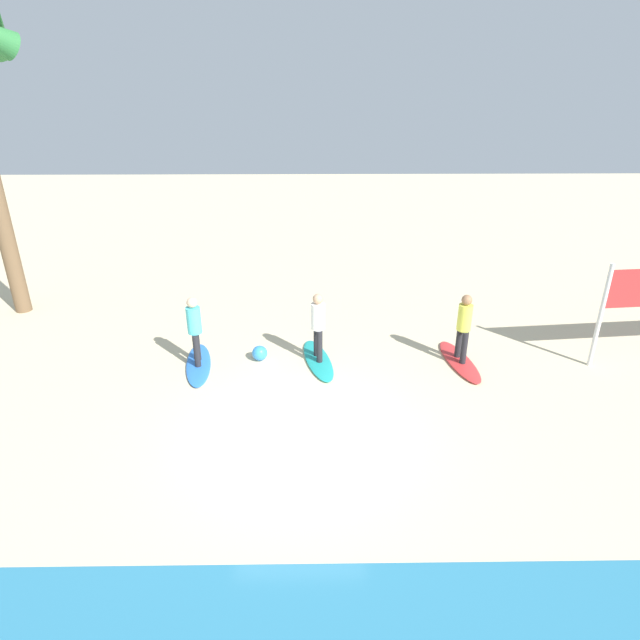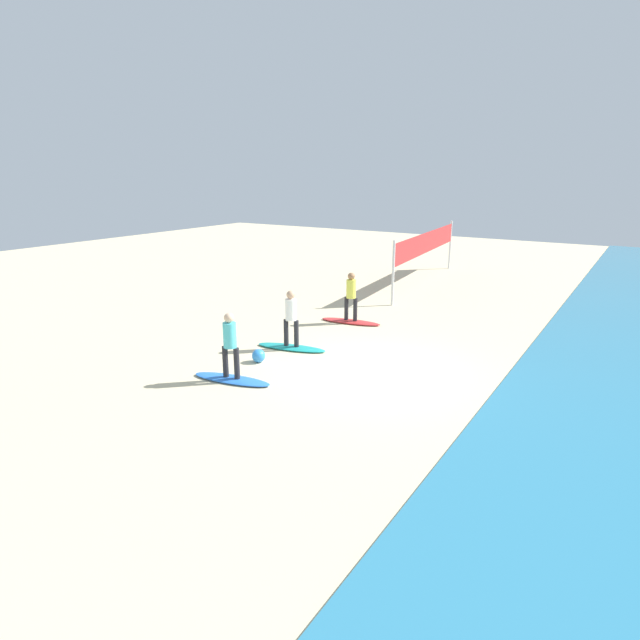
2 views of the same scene
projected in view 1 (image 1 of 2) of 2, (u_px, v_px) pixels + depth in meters
name	position (u px, v px, depth m)	size (l,w,h in m)	color
ground_plane	(300.00, 435.00, 10.10)	(60.00, 60.00, 0.00)	beige
surfboard_red	(459.00, 361.00, 12.63)	(2.10, 0.56, 0.09)	red
surfer_red	(464.00, 323.00, 12.22)	(0.32, 0.46, 1.64)	#232328
surfboard_teal	(318.00, 360.00, 12.69)	(2.10, 0.56, 0.09)	teal
surfer_teal	(318.00, 322.00, 12.28)	(0.32, 0.45, 1.64)	#232328
surfboard_blue	(199.00, 364.00, 12.49)	(2.10, 0.56, 0.09)	blue
surfer_blue	(194.00, 326.00, 12.08)	(0.32, 0.46, 1.64)	#232328
beach_ball	(260.00, 353.00, 12.71)	(0.37, 0.37, 0.37)	#338CE5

